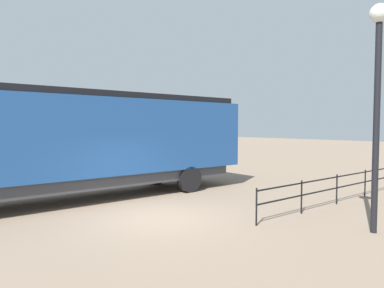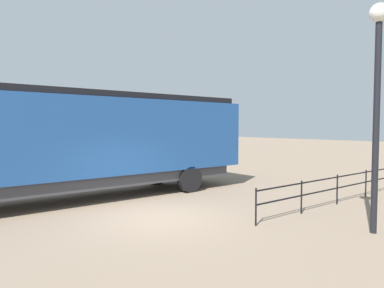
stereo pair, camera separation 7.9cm
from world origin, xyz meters
name	(u,v)px [view 2 (the right image)]	position (x,y,z in m)	size (l,w,h in m)	color
ground_plane	(157,218)	(0.00, 0.00, 0.00)	(120.00, 120.00, 0.00)	#84705B
locomotive	(76,140)	(-3.88, -1.13, 2.28)	(2.86, 15.34, 4.07)	navy
lamp_post	(378,76)	(4.75, 3.68, 4.07)	(0.49, 0.49, 5.90)	black
platform_fence	(337,185)	(2.43, 6.03, 0.70)	(0.05, 8.65, 1.07)	black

